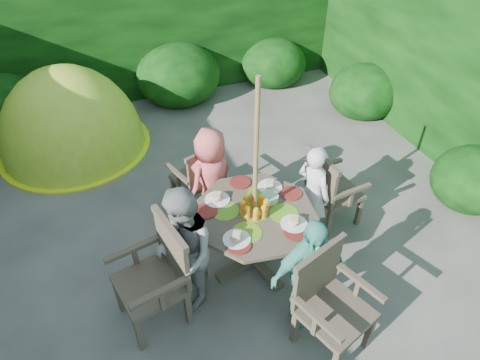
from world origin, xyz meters
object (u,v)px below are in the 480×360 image
object	(u,v)px
patio_table	(254,220)
dome_tent	(77,147)
child_right	(313,193)
child_back	(212,179)
parasol_pole	(255,185)
child_left	(184,251)
garden_chair_back	(199,176)
child_front	(308,273)
garden_chair_left	(158,275)
garden_chair_right	(330,188)
garden_chair_front	(329,301)

from	to	relation	value
patio_table	dome_tent	size ratio (longest dim) A/B	0.63
child_right	child_back	xyz separation A→B (m)	(-0.97, 0.58, 0.04)
patio_table	child_back	world-z (taller)	child_back
parasol_pole	child_back	distance (m)	0.92
child_left	garden_chair_back	bearing A→B (deg)	162.88
garden_chair_back	dome_tent	bearing A→B (deg)	-73.23
child_right	child_front	world-z (taller)	child_front
child_back	garden_chair_back	bearing A→B (deg)	-104.31
garden_chair_left	child_right	xyz separation A→B (m)	(1.83, 0.47, 0.04)
garden_chair_back	dome_tent	world-z (taller)	dome_tent
child_front	parasol_pole	bearing A→B (deg)	102.10
parasol_pole	child_right	xyz separation A→B (m)	(0.78, 0.20, -0.50)
garden_chair_back	garden_chair_left	bearing A→B (deg)	40.44
parasol_pole	child_left	size ratio (longest dim) A/B	1.60
parasol_pole	child_front	distance (m)	0.93
patio_table	child_right	xyz separation A→B (m)	(0.77, 0.20, -0.03)
garden_chair_right	dome_tent	world-z (taller)	dome_tent
garden_chair_back	child_back	world-z (taller)	child_back
garden_chair_back	child_right	size ratio (longest dim) A/B	0.74
child_right	child_back	bearing A→B (deg)	40.17
garden_chair_right	garden_chair_back	distance (m)	1.54
parasol_pole	child_left	bearing A→B (deg)	-165.73
garden_chair_front	child_left	world-z (taller)	child_left
garden_chair_left	dome_tent	world-z (taller)	dome_tent
child_left	child_back	distance (m)	1.13
garden_chair_left	garden_chair_right	bearing A→B (deg)	92.07
garden_chair_right	garden_chair_front	distance (m)	1.56
garden_chair_right	child_front	size ratio (longest dim) A/B	0.77
child_left	child_back	size ratio (longest dim) A/B	1.08
child_left	dome_tent	xyz separation A→B (m)	(-0.86, 3.17, -0.69)
garden_chair_back	garden_chair_right	bearing A→B (deg)	130.19
child_right	garden_chair_left	bearing A→B (deg)	85.25
parasol_pole	dome_tent	bearing A→B (deg)	118.90
garden_chair_back	garden_chair_front	size ratio (longest dim) A/B	0.88
child_left	dome_tent	world-z (taller)	child_left
garden_chair_left	child_right	size ratio (longest dim) A/B	0.88
parasol_pole	child_back	world-z (taller)	parasol_pole
garden_chair_left	child_front	bearing A→B (deg)	55.42
garden_chair_right	garden_chair_back	size ratio (longest dim) A/B	1.07
garden_chair_back	child_back	size ratio (longest dim) A/B	0.70
child_left	patio_table	bearing A→B (deg)	109.17
garden_chair_left	child_front	world-z (taller)	child_front
garden_chair_back	child_left	world-z (taller)	child_left
patio_table	garden_chair_left	world-z (taller)	garden_chair_left
patio_table	child_back	xyz separation A→B (m)	(-0.20, 0.77, 0.01)
patio_table	child_front	xyz separation A→B (m)	(0.19, -0.78, -0.01)
child_back	garden_chair_front	bearing A→B (deg)	76.71
child_right	child_left	world-z (taller)	child_left
child_back	child_front	bearing A→B (deg)	76.96
parasol_pole	child_front	world-z (taller)	parasol_pole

